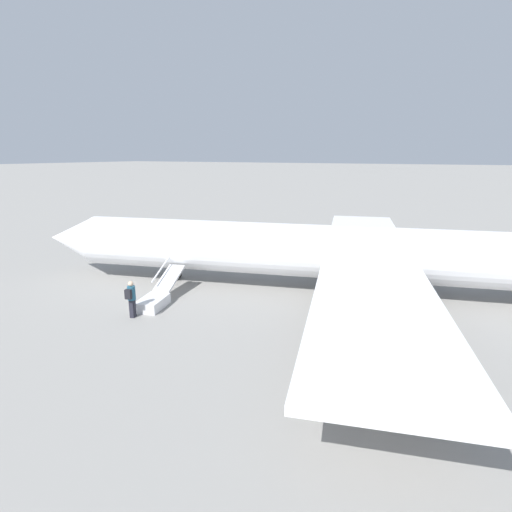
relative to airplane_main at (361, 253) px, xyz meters
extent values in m
plane|color=gray|center=(1.04, 0.27, -2.25)|extent=(600.00, 600.00, 0.00)
cylinder|color=white|center=(1.04, 0.27, -0.02)|extent=(29.09, 10.03, 2.87)
cone|color=white|center=(16.76, 4.28, -0.02)|extent=(3.76, 3.51, 2.81)
cube|color=white|center=(-2.25, 7.25, -0.24)|extent=(7.49, 13.06, 0.29)
cube|color=white|center=(1.50, -7.45, -0.24)|extent=(7.49, 13.06, 0.29)
cylinder|color=black|center=(10.27, 2.62, -1.89)|extent=(0.73, 0.35, 0.71)
cylinder|color=gray|center=(10.27, 2.62, -1.43)|extent=(0.13, 0.13, 0.22)
cylinder|color=black|center=(-2.11, 0.79, -1.89)|extent=(0.73, 0.35, 0.71)
cylinder|color=gray|center=(-2.11, 0.79, -1.43)|extent=(0.13, 0.13, 0.22)
cylinder|color=black|center=(-1.48, -1.71, -1.89)|extent=(0.73, 0.35, 0.71)
cylinder|color=gray|center=(-1.48, -1.71, -1.43)|extent=(0.13, 0.13, 0.22)
cube|color=silver|center=(8.47, 6.69, -2.00)|extent=(1.51, 2.02, 0.50)
cube|color=silver|center=(8.97, 4.75, -1.35)|extent=(1.43, 2.39, 0.90)
cube|color=silver|center=(9.40, 4.86, -0.85)|extent=(0.61, 2.17, 0.85)
cube|color=#23232D|center=(8.50, 7.98, -1.82)|extent=(0.26, 0.32, 0.85)
cylinder|color=#265972|center=(8.50, 7.98, -1.07)|extent=(0.36, 0.36, 0.65)
sphere|color=beige|center=(8.50, 7.98, -0.63)|extent=(0.24, 0.24, 0.24)
cube|color=black|center=(8.43, 8.24, -1.04)|extent=(0.32, 0.24, 0.44)
camera|label=1|loc=(-4.40, 20.65, 5.07)|focal=28.00mm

